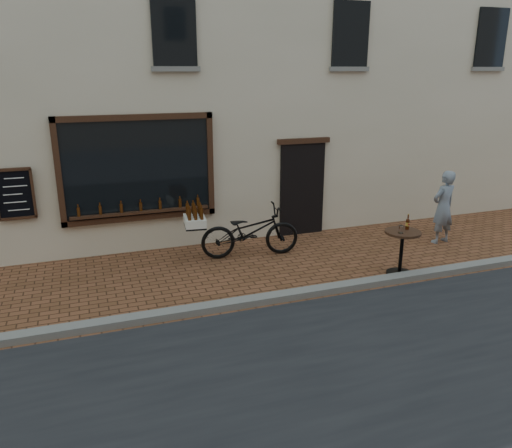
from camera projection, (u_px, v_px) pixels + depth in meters
name	position (u px, v px, depth m)	size (l,w,h in m)	color
ground	(283.00, 305.00, 8.50)	(90.00, 90.00, 0.00)	brown
kerb	(279.00, 297.00, 8.66)	(90.00, 0.25, 0.12)	slate
shop_building	(190.00, 22.00, 12.87)	(28.00, 6.20, 10.00)	beige
cargo_bicycle	(248.00, 231.00, 10.57)	(2.48, 0.97, 1.18)	black
bistro_table	(402.00, 244.00, 9.61)	(0.69, 0.69, 1.18)	black
pedestrian	(443.00, 207.00, 11.34)	(0.61, 0.40, 1.68)	gray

